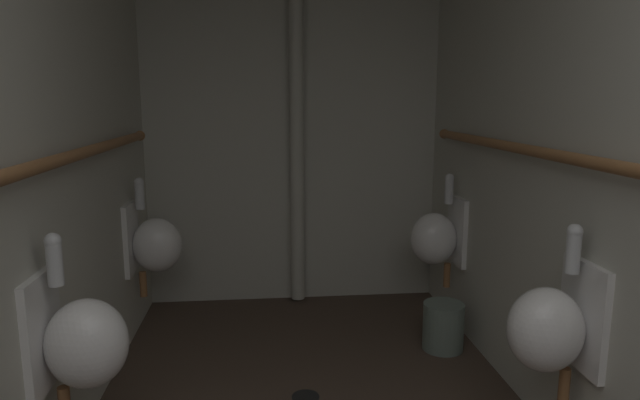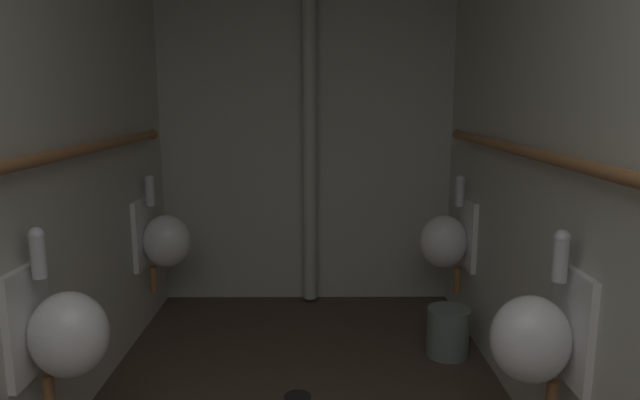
% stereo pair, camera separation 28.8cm
% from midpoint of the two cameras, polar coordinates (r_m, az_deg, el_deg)
% --- Properties ---
extents(wall_left, '(0.06, 4.13, 2.52)m').
position_cam_midpoint_polar(wall_left, '(2.23, -32.70, 3.02)').
color(wall_left, beige).
rests_on(wall_left, ground).
extents(wall_right, '(0.06, 4.13, 2.52)m').
position_cam_midpoint_polar(wall_right, '(2.30, 24.14, 3.93)').
color(wall_right, beige).
rests_on(wall_right, ground).
extents(wall_back, '(2.21, 0.06, 2.52)m').
position_cam_midpoint_polar(wall_back, '(4.02, -4.92, 7.18)').
color(wall_back, beige).
rests_on(wall_back, ground).
extents(urinal_left_mid, '(0.32, 0.30, 0.76)m').
position_cam_midpoint_polar(urinal_left_mid, '(2.34, -26.85, -12.96)').
color(urinal_left_mid, white).
extents(urinal_left_far, '(0.32, 0.30, 0.76)m').
position_cam_midpoint_polar(urinal_left_far, '(3.62, -18.99, -4.30)').
color(urinal_left_far, white).
extents(urinal_right_mid, '(0.32, 0.30, 0.76)m').
position_cam_midpoint_polar(urinal_right_mid, '(2.35, 19.48, -12.32)').
color(urinal_right_mid, white).
extents(urinal_right_far, '(0.32, 0.30, 0.76)m').
position_cam_midpoint_polar(urinal_right_far, '(3.64, 9.78, -3.81)').
color(urinal_right_far, white).
extents(supply_pipe_left, '(0.06, 3.40, 0.06)m').
position_cam_midpoint_polar(supply_pipe_left, '(2.16, -30.94, 2.79)').
color(supply_pipe_left, '#936038').
extents(supply_pipe_right, '(0.06, 3.32, 0.06)m').
position_cam_midpoint_polar(supply_pipe_right, '(2.24, 22.32, 3.71)').
color(supply_pipe_right, '#936038').
extents(standpipe_back_wall, '(0.10, 0.10, 2.47)m').
position_cam_midpoint_polar(standpipe_back_wall, '(3.91, -4.52, 7.10)').
color(standpipe_back_wall, beige).
rests_on(standpipe_back_wall, ground).
extents(floor_drain, '(0.14, 0.14, 0.01)m').
position_cam_midpoint_polar(floor_drain, '(2.95, -4.45, -19.65)').
color(floor_drain, black).
rests_on(floor_drain, ground).
extents(waste_bin, '(0.24, 0.24, 0.28)m').
position_cam_midpoint_polar(waste_bin, '(3.43, 10.22, -12.77)').
color(waste_bin, slate).
rests_on(waste_bin, ground).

